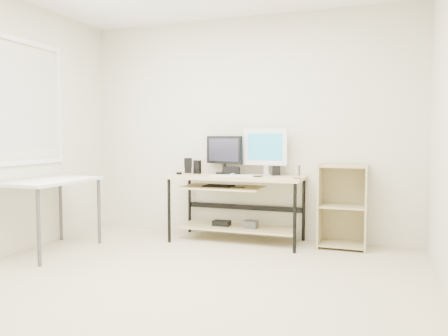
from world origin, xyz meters
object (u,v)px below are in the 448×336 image
object	(u,v)px
white_imac	(265,148)
audio_controller	(197,167)
desk	(235,194)
shelf_unit	(343,205)
side_table	(50,187)
black_monitor	(224,152)

from	to	relation	value
white_imac	audio_controller	bearing A→B (deg)	-172.57
desk	audio_controller	size ratio (longest dim) A/B	9.19
white_imac	shelf_unit	bearing A→B (deg)	-0.73
side_table	black_monitor	size ratio (longest dim) A/B	2.06
black_monitor	white_imac	xyz separation A→B (m)	(0.50, 0.00, 0.05)
black_monitor	white_imac	distance (m)	0.50
black_monitor	audio_controller	size ratio (longest dim) A/B	2.97
black_monitor	audio_controller	xyz separation A→B (m)	(-0.31, -0.08, -0.18)
desk	black_monitor	world-z (taller)	black_monitor
desk	black_monitor	size ratio (longest dim) A/B	3.10
white_imac	audio_controller	xyz separation A→B (m)	(-0.81, -0.08, -0.23)
desk	shelf_unit	bearing A→B (deg)	7.77
black_monitor	audio_controller	distance (m)	0.37
shelf_unit	black_monitor	size ratio (longest dim) A/B	1.86
shelf_unit	white_imac	bearing A→B (deg)	177.47
audio_controller	desk	bearing A→B (deg)	-1.66
shelf_unit	black_monitor	bearing A→B (deg)	178.47
black_monitor	white_imac	world-z (taller)	white_imac
side_table	shelf_unit	world-z (taller)	shelf_unit
desk	audio_controller	distance (m)	0.60
shelf_unit	white_imac	xyz separation A→B (m)	(-0.87, 0.04, 0.61)
black_monitor	white_imac	bearing A→B (deg)	17.90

